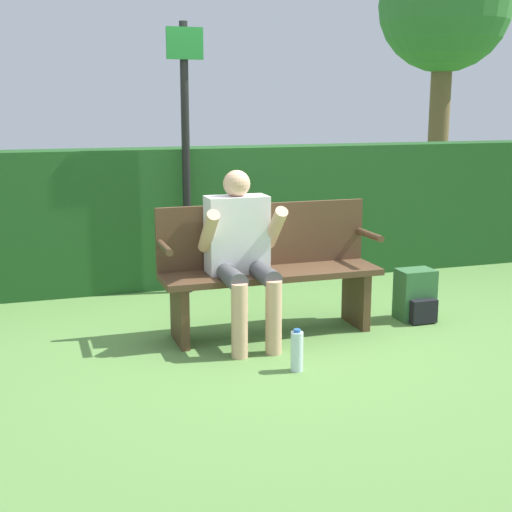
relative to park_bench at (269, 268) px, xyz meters
name	(u,v)px	position (x,y,z in m)	size (l,w,h in m)	color
ground_plane	(271,333)	(0.00, -0.06, -0.48)	(40.00, 40.00, 0.00)	#5B8942
hedge_back	(213,215)	(0.00, 1.58, 0.15)	(12.00, 0.42, 1.26)	#1E4C1E
park_bench	(269,268)	(0.00, 0.00, 0.00)	(1.60, 0.42, 0.94)	#513823
person_seated	(241,248)	(-0.25, -0.13, 0.19)	(0.57, 0.62, 1.20)	silver
backpack	(416,296)	(1.18, -0.09, -0.29)	(0.28, 0.28, 0.40)	#336638
water_bottle	(297,351)	(-0.09, -0.82, -0.35)	(0.08, 0.08, 0.28)	silver
signpost	(186,145)	(-0.32, 1.27, 0.82)	(0.31, 0.09, 2.32)	black
tree	(445,9)	(4.49, 4.96, 2.55)	(1.98, 1.98, 4.08)	brown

